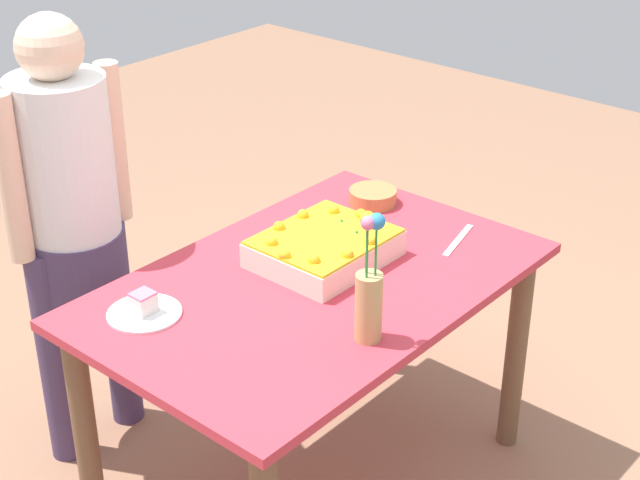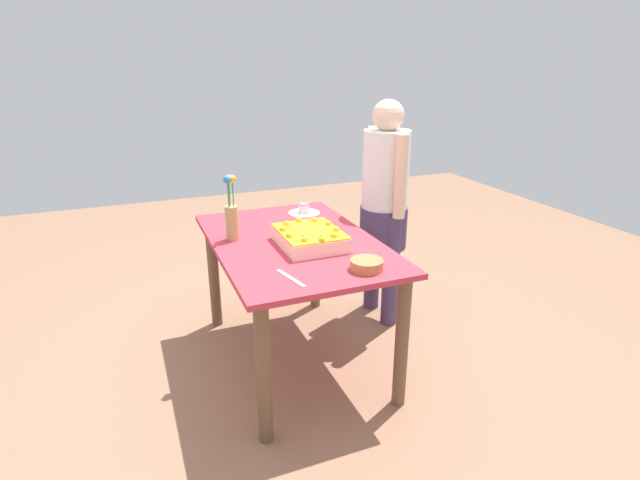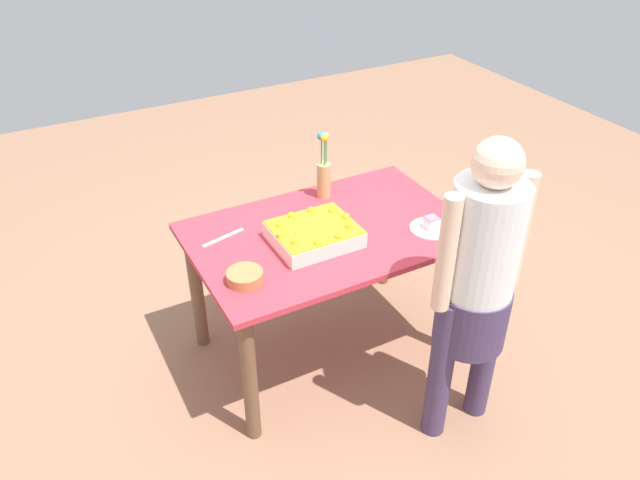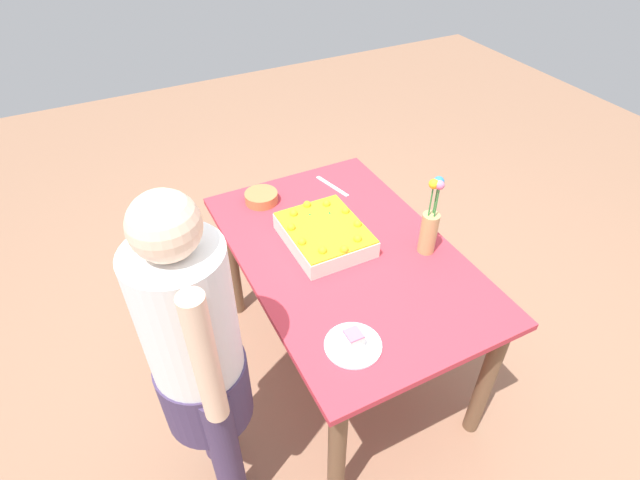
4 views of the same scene
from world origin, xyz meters
TOP-DOWN VIEW (x-y plane):
  - ground_plane at (0.00, 0.00)m, footprint 8.00×8.00m
  - dining_table at (0.00, 0.00)m, footprint 1.35×0.88m
  - sheet_cake at (-0.11, -0.05)m, footprint 0.39×0.32m
  - serving_plate_with_slice at (0.45, -0.23)m, footprint 0.21×0.21m
  - cake_knife at (-0.48, 0.18)m, footprint 0.23×0.07m
  - flower_vase at (0.14, 0.31)m, footprint 0.07×0.07m
  - fruit_bowl at (-0.52, -0.19)m, footprint 0.16×0.16m
  - person_standing at (0.30, -0.74)m, footprint 0.45×0.31m

SIDE VIEW (x-z plane):
  - ground_plane at x=0.00m, z-range 0.00..0.00m
  - dining_table at x=0.00m, z-range 0.26..1.03m
  - cake_knife at x=-0.48m, z-range 0.77..0.77m
  - serving_plate_with_slice at x=0.45m, z-range 0.75..0.82m
  - fruit_bowl at x=-0.52m, z-range 0.77..0.82m
  - sheet_cake at x=-0.11m, z-range 0.76..0.87m
  - person_standing at x=0.30m, z-range 0.11..1.60m
  - flower_vase at x=0.14m, z-range 0.72..1.09m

